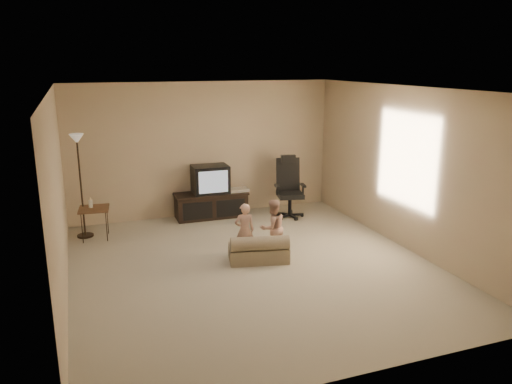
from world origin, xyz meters
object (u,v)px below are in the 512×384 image
tv_stand (211,196)px  child_sofa (259,250)px  toddler_left (245,231)px  floor_lamp (79,163)px  office_chair (289,195)px  toddler_right (273,228)px  side_table (94,209)px

tv_stand → child_sofa: tv_stand is taller
child_sofa → toddler_left: size_ratio=1.13×
floor_lamp → toddler_left: size_ratio=2.07×
tv_stand → child_sofa: size_ratio=1.47×
office_chair → floor_lamp: (-3.67, 0.13, 0.85)m
tv_stand → toddler_right: (0.37, -2.17, 0.02)m
side_table → toddler_right: size_ratio=0.82×
office_chair → toddler_right: (-1.02, -1.71, 0.02)m
side_table → toddler_left: bearing=-38.1°
toddler_left → tv_stand: bearing=-85.8°
side_table → floor_lamp: 0.79m
side_table → child_sofa: 2.90m
floor_lamp → toddler_right: 3.33m
floor_lamp → child_sofa: size_ratio=1.83×
tv_stand → office_chair: (1.39, -0.46, 0.00)m
tv_stand → toddler_left: tv_stand is taller
tv_stand → floor_lamp: (-2.28, -0.33, 0.85)m
floor_lamp → toddler_left: (2.23, -1.77, -0.84)m
floor_lamp → child_sofa: floor_lamp is taller
child_sofa → office_chair: bearing=68.0°
side_table → child_sofa: size_ratio=0.75×
floor_lamp → toddler_right: bearing=-34.8°
floor_lamp → child_sofa: (2.37, -2.01, -1.09)m
child_sofa → side_table: bearing=152.6°
office_chair → child_sofa: (-1.30, -1.88, -0.24)m
tv_stand → floor_lamp: floor_lamp is taller
office_chair → child_sofa: 2.30m
office_chair → toddler_left: bearing=-119.5°
toddler_left → toddler_right: (0.42, -0.07, 0.02)m
office_chair → child_sofa: office_chair is taller
office_chair → toddler_left: (-1.44, -1.64, 0.00)m
tv_stand → toddler_left: bearing=-90.3°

